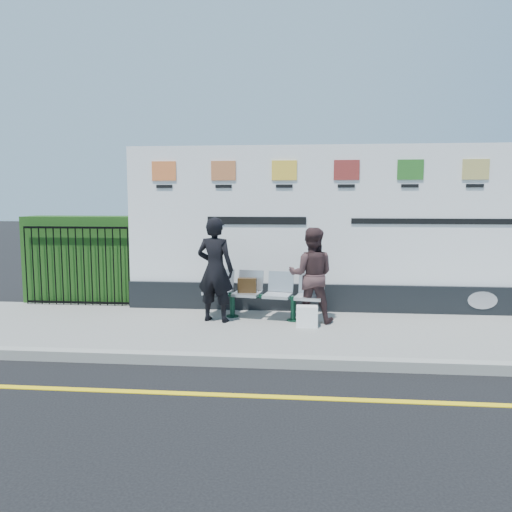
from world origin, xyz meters
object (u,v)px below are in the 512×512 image
at_px(bench, 262,306).
at_px(billboard, 345,240).
at_px(woman_right, 311,275).
at_px(woman_left, 215,270).

bearing_deg(bench, billboard, 38.50).
xyz_separation_m(billboard, woman_right, (-0.61, -0.89, -0.51)).
relative_size(bench, woman_right, 1.31).
bearing_deg(billboard, woman_right, -124.51).
distance_m(bench, woman_left, 1.04).
xyz_separation_m(woman_left, woman_right, (1.59, 0.11, -0.09)).
height_order(billboard, woman_right, billboard).
height_order(woman_left, woman_right, woman_left).
distance_m(bench, woman_right, 1.01).
height_order(bench, woman_right, woman_right).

